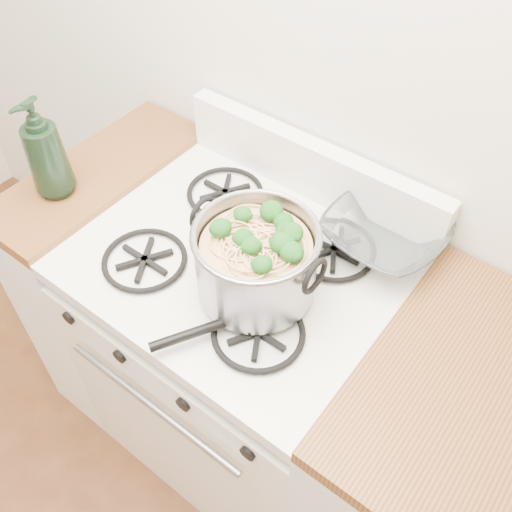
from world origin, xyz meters
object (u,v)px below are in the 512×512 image
object	(u,v)px
stock_pot	(256,261)
spatula	(264,309)
gas_range	(242,361)
glass_bowl	(383,239)
bottle	(44,149)

from	to	relation	value
stock_pot	spatula	size ratio (longest dim) A/B	0.98
gas_range	spatula	bearing A→B (deg)	-33.94
glass_bowl	bottle	world-z (taller)	bottle
stock_pot	bottle	xyz separation A→B (m)	(-0.61, -0.06, 0.05)
gas_range	stock_pot	size ratio (longest dim) A/B	3.05
gas_range	spatula	xyz separation A→B (m)	(0.15, -0.10, 0.50)
spatula	bottle	size ratio (longest dim) A/B	1.13
gas_range	spatula	world-z (taller)	spatula
spatula	gas_range	bearing A→B (deg)	175.75
glass_bowl	bottle	bearing A→B (deg)	-155.65
stock_pot	spatula	world-z (taller)	stock_pot
glass_bowl	gas_range	bearing A→B (deg)	-137.36
gas_range	glass_bowl	size ratio (longest dim) A/B	8.28
gas_range	bottle	size ratio (longest dim) A/B	3.37
spatula	glass_bowl	xyz separation A→B (m)	(0.10, 0.34, 0.00)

